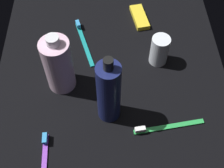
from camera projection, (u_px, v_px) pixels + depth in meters
The scene contains 8 objects.
ground_plane at pixel (112, 91), 81.56cm from camera, with size 84.00×64.00×1.20cm, color black.
lotion_bottle at pixel (109, 92), 69.17cm from camera, with size 5.67×5.67×21.70cm.
bodywash_bottle at pixel (58, 65), 75.55cm from camera, with size 7.42×7.42×18.25cm.
deodorant_stick at pixel (159, 50), 83.15cm from camera, with size 5.08×5.08×9.01cm, color silver.
toothbrush_teal at pixel (83, 40), 90.43cm from camera, with size 17.63×6.12×2.10cm.
toothbrush_green at pixel (165, 127), 74.27cm from camera, with size 3.83×17.98×2.10cm.
toothbrush_purple at pixel (44, 166), 68.73cm from camera, with size 18.03×1.85×2.10cm.
snack_bar_yellow at pixel (139, 17), 95.85cm from camera, with size 10.40×4.00×1.50cm, color yellow.
Camera 1 is at (-44.13, 1.38, 68.01)cm, focal length 48.06 mm.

